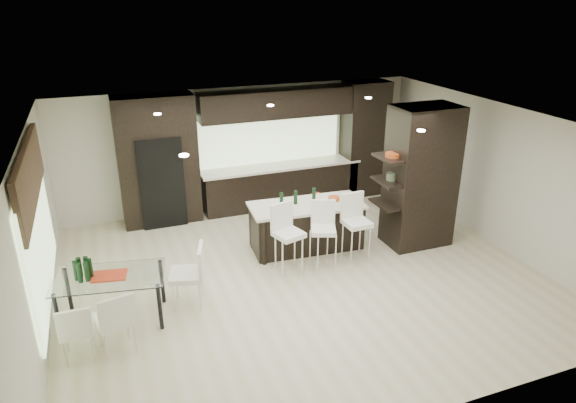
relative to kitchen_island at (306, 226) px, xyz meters
name	(u,v)px	position (x,y,z in m)	size (l,w,h in m)	color
ground	(300,274)	(-0.50, -0.94, -0.44)	(8.00, 8.00, 0.00)	beige
back_wall	(242,147)	(-0.50, 2.56, 0.91)	(8.00, 0.02, 2.70)	beige
left_wall	(35,242)	(-4.50, -0.94, 0.91)	(0.02, 7.00, 2.70)	beige
right_wall	(496,175)	(3.50, -0.94, 0.91)	(0.02, 7.00, 2.70)	beige
ceiling	(302,123)	(-0.50, -0.94, 2.26)	(8.00, 7.00, 0.02)	white
window_left	(39,236)	(-4.46, -0.74, 0.91)	(0.04, 3.20, 1.90)	#B2D199
window_back	(268,137)	(0.10, 2.52, 1.11)	(3.40, 0.04, 1.20)	#B2D199
stone_accent	(29,176)	(-4.43, -0.74, 1.81)	(0.08, 3.00, 0.80)	brown
ceiling_spots	(296,120)	(-0.50, -0.69, 2.24)	(4.00, 3.00, 0.02)	white
back_cabinetry	(268,149)	(0.00, 2.23, 0.91)	(6.80, 0.68, 2.70)	black
refrigerator	(160,180)	(-2.40, 2.18, 0.51)	(0.90, 0.68, 1.90)	black
partition_column	(421,177)	(2.10, -0.54, 0.91)	(1.20, 0.80, 2.70)	black
kitchen_island	(306,226)	(0.00, 0.00, 0.00)	(2.13, 0.92, 0.89)	black
stool_left	(289,246)	(-0.65, -0.78, 0.06)	(0.45, 0.45, 1.01)	white
stool_mid	(323,241)	(0.00, -0.77, 0.04)	(0.43, 0.43, 0.97)	white
stool_right	(356,234)	(0.65, -0.78, 0.06)	(0.45, 0.45, 1.01)	white
bench	(309,228)	(0.17, 0.27, -0.19)	(1.34, 0.52, 0.52)	black
floor_vase	(407,219)	(1.80, -0.65, 0.12)	(0.42, 0.42, 1.13)	#4C5A41
dining_table	(113,298)	(-3.60, -1.19, -0.07)	(1.55, 0.87, 0.75)	white
chair_near	(115,323)	(-3.60, -1.94, 0.00)	(0.48, 0.48, 0.88)	white
chair_far	(77,332)	(-4.08, -1.92, -0.04)	(0.43, 0.43, 0.80)	white
chair_end	(187,279)	(-2.49, -1.19, 0.03)	(0.51, 0.51, 0.94)	white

